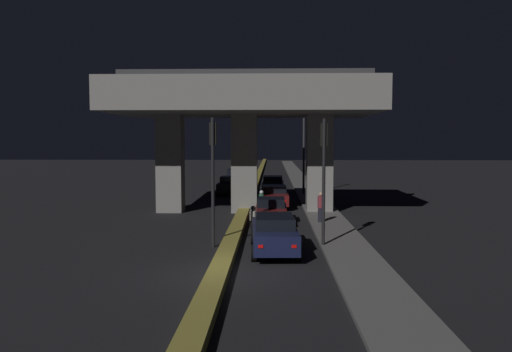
{
  "coord_description": "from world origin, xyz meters",
  "views": [
    {
      "loc": [
        1.76,
        -16.42,
        4.51
      ],
      "look_at": [
        0.44,
        23.63,
        1.66
      ],
      "focal_mm": 35.0,
      "sensor_mm": 36.0,
      "label": 1
    }
  ],
  "objects_px": {
    "car_dark_blue_lead": "(274,233)",
    "car_black_lead_oncoming": "(231,185)",
    "traffic_light_right_of_median": "(324,160)",
    "car_dark_red_second": "(271,211)",
    "car_dark_blue_second_oncoming": "(236,177)",
    "street_lamp": "(300,135)",
    "motorcycle_red_filtering_mid": "(261,204)",
    "pedestrian_on_sidewalk": "(321,207)",
    "car_dark_red_third": "(274,196)",
    "motorcycle_black_filtering_near": "(253,222)",
    "traffic_light_left_of_median": "(213,160)",
    "car_taxi_yellow_third_oncoming": "(242,172)",
    "car_dark_green_fourth": "(273,185)"
  },
  "relations": [
    {
      "from": "car_dark_blue_lead",
      "to": "car_black_lead_oncoming",
      "type": "height_order",
      "value": "car_dark_blue_lead"
    },
    {
      "from": "traffic_light_right_of_median",
      "to": "car_black_lead_oncoming",
      "type": "relative_size",
      "value": 1.19
    },
    {
      "from": "car_dark_blue_lead",
      "to": "car_dark_red_second",
      "type": "distance_m",
      "value": 6.93
    },
    {
      "from": "car_dark_red_second",
      "to": "car_dark_blue_second_oncoming",
      "type": "distance_m",
      "value": 24.24
    },
    {
      "from": "car_black_lead_oncoming",
      "to": "car_dark_blue_second_oncoming",
      "type": "distance_m",
      "value": 8.95
    },
    {
      "from": "street_lamp",
      "to": "motorcycle_red_filtering_mid",
      "type": "bearing_deg",
      "value": -104.87
    },
    {
      "from": "pedestrian_on_sidewalk",
      "to": "car_dark_red_third",
      "type": "bearing_deg",
      "value": 109.54
    },
    {
      "from": "pedestrian_on_sidewalk",
      "to": "street_lamp",
      "type": "bearing_deg",
      "value": 91.33
    },
    {
      "from": "car_dark_blue_lead",
      "to": "car_dark_red_second",
      "type": "height_order",
      "value": "car_dark_blue_lead"
    },
    {
      "from": "car_black_lead_oncoming",
      "to": "motorcycle_black_filtering_near",
      "type": "height_order",
      "value": "car_black_lead_oncoming"
    },
    {
      "from": "traffic_light_right_of_median",
      "to": "motorcycle_black_filtering_near",
      "type": "xyz_separation_m",
      "value": [
        -3.07,
        2.95,
        -3.1
      ]
    },
    {
      "from": "street_lamp",
      "to": "car_dark_blue_lead",
      "type": "height_order",
      "value": "street_lamp"
    },
    {
      "from": "street_lamp",
      "to": "car_black_lead_oncoming",
      "type": "xyz_separation_m",
      "value": [
        -5.8,
        0.51,
        -4.21
      ]
    },
    {
      "from": "traffic_light_left_of_median",
      "to": "pedestrian_on_sidewalk",
      "type": "bearing_deg",
      "value": 48.47
    },
    {
      "from": "street_lamp",
      "to": "car_dark_red_second",
      "type": "bearing_deg",
      "value": -99.14
    },
    {
      "from": "car_dark_red_third",
      "to": "car_taxi_yellow_third_oncoming",
      "type": "relative_size",
      "value": 1.01
    },
    {
      "from": "car_dark_blue_second_oncoming",
      "to": "motorcycle_red_filtering_mid",
      "type": "xyz_separation_m",
      "value": [
        3.05,
        -20.47,
        -0.21
      ]
    },
    {
      "from": "car_dark_red_third",
      "to": "traffic_light_left_of_median",
      "type": "bearing_deg",
      "value": 167.36
    },
    {
      "from": "car_dark_blue_lead",
      "to": "car_taxi_yellow_third_oncoming",
      "type": "bearing_deg",
      "value": 2.58
    },
    {
      "from": "car_dark_green_fourth",
      "to": "car_taxi_yellow_third_oncoming",
      "type": "xyz_separation_m",
      "value": [
        -3.62,
        17.38,
        0.03
      ]
    },
    {
      "from": "traffic_light_left_of_median",
      "to": "car_taxi_yellow_third_oncoming",
      "type": "xyz_separation_m",
      "value": [
        -1.07,
        38.28,
        -2.9
      ]
    },
    {
      "from": "car_dark_blue_lead",
      "to": "pedestrian_on_sidewalk",
      "type": "bearing_deg",
      "value": -23.13
    },
    {
      "from": "traffic_light_right_of_median",
      "to": "car_black_lead_oncoming",
      "type": "distance_m",
      "value": 21.87
    },
    {
      "from": "traffic_light_right_of_median",
      "to": "car_dark_red_third",
      "type": "xyz_separation_m",
      "value": [
        -2.02,
        12.76,
        -2.92
      ]
    },
    {
      "from": "car_dark_red_third",
      "to": "car_taxi_yellow_third_oncoming",
      "type": "xyz_separation_m",
      "value": [
        -3.69,
        25.52,
        0.05
      ]
    },
    {
      "from": "car_dark_blue_lead",
      "to": "car_dark_red_second",
      "type": "relative_size",
      "value": 1.12
    },
    {
      "from": "car_dark_blue_lead",
      "to": "car_dark_red_second",
      "type": "xyz_separation_m",
      "value": [
        -0.14,
        6.93,
        -0.07
      ]
    },
    {
      "from": "car_taxi_yellow_third_oncoming",
      "to": "traffic_light_left_of_median",
      "type": "bearing_deg",
      "value": 1.79
    },
    {
      "from": "traffic_light_right_of_median",
      "to": "car_dark_red_second",
      "type": "height_order",
      "value": "traffic_light_right_of_median"
    },
    {
      "from": "traffic_light_left_of_median",
      "to": "car_dark_red_third",
      "type": "bearing_deg",
      "value": 78.37
    },
    {
      "from": "motorcycle_black_filtering_near",
      "to": "motorcycle_red_filtering_mid",
      "type": "distance_m",
      "value": 6.44
    },
    {
      "from": "street_lamp",
      "to": "traffic_light_right_of_median",
      "type": "bearing_deg",
      "value": -90.34
    },
    {
      "from": "traffic_light_left_of_median",
      "to": "street_lamp",
      "type": "relative_size",
      "value": 0.65
    },
    {
      "from": "car_dark_blue_second_oncoming",
      "to": "motorcycle_black_filtering_near",
      "type": "distance_m",
      "value": 27.06
    },
    {
      "from": "street_lamp",
      "to": "car_black_lead_oncoming",
      "type": "distance_m",
      "value": 7.18
    },
    {
      "from": "street_lamp",
      "to": "motorcycle_black_filtering_near",
      "type": "distance_m",
      "value": 18.28
    },
    {
      "from": "traffic_light_right_of_median",
      "to": "car_dark_red_second",
      "type": "distance_m",
      "value": 6.95
    },
    {
      "from": "traffic_light_right_of_median",
      "to": "pedestrian_on_sidewalk",
      "type": "distance_m",
      "value": 6.4
    },
    {
      "from": "car_black_lead_oncoming",
      "to": "pedestrian_on_sidewalk",
      "type": "height_order",
      "value": "pedestrian_on_sidewalk"
    },
    {
      "from": "car_dark_blue_second_oncoming",
      "to": "car_taxi_yellow_third_oncoming",
      "type": "relative_size",
      "value": 0.92
    },
    {
      "from": "car_dark_green_fourth",
      "to": "car_dark_blue_second_oncoming",
      "type": "relative_size",
      "value": 0.93
    },
    {
      "from": "car_dark_red_second",
      "to": "car_dark_red_third",
      "type": "distance_m",
      "value": 6.87
    },
    {
      "from": "car_dark_green_fourth",
      "to": "car_taxi_yellow_third_oncoming",
      "type": "height_order",
      "value": "car_taxi_yellow_third_oncoming"
    },
    {
      "from": "car_dark_blue_lead",
      "to": "car_taxi_yellow_third_oncoming",
      "type": "relative_size",
      "value": 1.0
    },
    {
      "from": "traffic_light_right_of_median",
      "to": "motorcycle_red_filtering_mid",
      "type": "bearing_deg",
      "value": 106.64
    },
    {
      "from": "car_dark_blue_lead",
      "to": "car_dark_green_fourth",
      "type": "height_order",
      "value": "car_dark_green_fourth"
    },
    {
      "from": "car_black_lead_oncoming",
      "to": "motorcycle_red_filtering_mid",
      "type": "relative_size",
      "value": 2.45
    },
    {
      "from": "traffic_light_right_of_median",
      "to": "motorcycle_red_filtering_mid",
      "type": "height_order",
      "value": "traffic_light_right_of_median"
    },
    {
      "from": "traffic_light_right_of_median",
      "to": "pedestrian_on_sidewalk",
      "type": "relative_size",
      "value": 3.35
    },
    {
      "from": "car_dark_red_second",
      "to": "motorcycle_black_filtering_near",
      "type": "distance_m",
      "value": 3.07
    }
  ]
}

